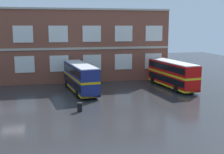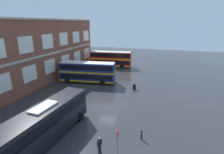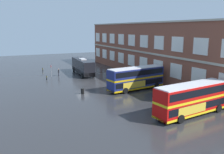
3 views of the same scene
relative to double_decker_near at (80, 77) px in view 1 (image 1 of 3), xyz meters
name	(u,v)px [view 1 (image 1 of 3)]	position (x,y,z in m)	size (l,w,h in m)	color
ground_plane	(14,105)	(-8.66, -5.29, -2.15)	(120.00, 120.00, 0.00)	#2B2B2D
brick_terminal_building	(9,46)	(-10.85, 10.69, 3.85)	(54.46, 8.19, 12.30)	brown
double_decker_near	(80,77)	(0.00, 0.00, 0.00)	(4.02, 11.25, 4.07)	navy
double_decker_middle	(172,74)	(14.17, -0.19, 0.00)	(3.86, 11.23, 4.07)	red
station_litter_bin	(80,107)	(-1.20, -9.77, -1.63)	(0.60, 0.60, 1.03)	black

